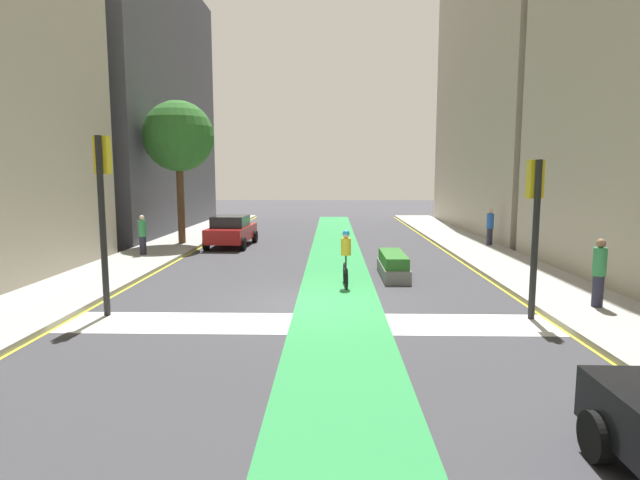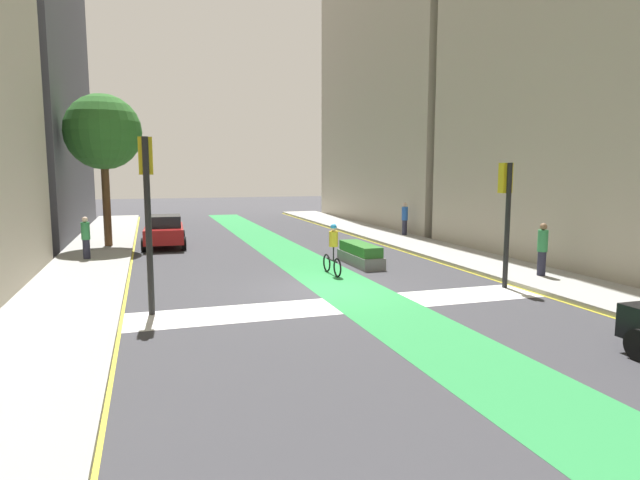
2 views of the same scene
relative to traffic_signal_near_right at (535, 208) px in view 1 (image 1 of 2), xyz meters
The scene contains 16 objects.
ground_plane 6.40m from the traffic_signal_near_right, 166.52° to the left, with size 120.00×120.00×0.00m, color #38383D.
bike_lane_paint 5.75m from the traffic_signal_near_right, 164.52° to the left, with size 2.40×60.00×0.01m, color #2D8C47.
crosswalk_band 6.29m from the traffic_signal_near_right, behind, with size 12.00×1.80×0.01m, color silver.
sidewalk_left 13.44m from the traffic_signal_near_right, behind, with size 3.00×60.00×0.15m, color #9E9E99.
curb_stripe_left 12.00m from the traffic_signal_near_right, behind, with size 0.16×60.00×0.01m, color yellow.
sidewalk_right 3.58m from the traffic_signal_near_right, 35.15° to the left, with size 3.00×60.00×0.15m, color #9E9E99.
curb_stripe_right 3.12m from the traffic_signal_near_right, 73.20° to the left, with size 0.16×60.00×0.01m, color yellow.
traffic_signal_near_right is the anchor object (origin of this frame).
traffic_signal_near_left 10.83m from the traffic_signal_near_right, behind, with size 0.35×0.52×4.57m.
car_red_left_far 16.48m from the traffic_signal_near_right, 128.23° to the left, with size 2.18×4.27×1.57m.
cyclist_in_lane 6.07m from the traffic_signal_near_right, 142.26° to the left, with size 0.32×1.73×1.86m.
pedestrian_sidewalk_right_a 12.97m from the traffic_signal_near_right, 77.36° to the left, with size 0.34×0.34×1.81m.
pedestrian_sidewalk_left_a 16.21m from the traffic_signal_near_right, 145.52° to the left, with size 0.34×0.34×1.73m.
pedestrian_sidewalk_right_b 2.67m from the traffic_signal_near_right, 15.65° to the left, with size 0.34×0.34×1.81m.
street_tree_near 18.36m from the traffic_signal_near_right, 134.37° to the left, with size 3.51×3.51×7.14m.
median_planter 6.39m from the traffic_signal_near_right, 118.68° to the left, with size 0.87×3.03×0.85m.
Camera 1 is at (0.56, -14.06, 3.59)m, focal length 28.59 mm.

